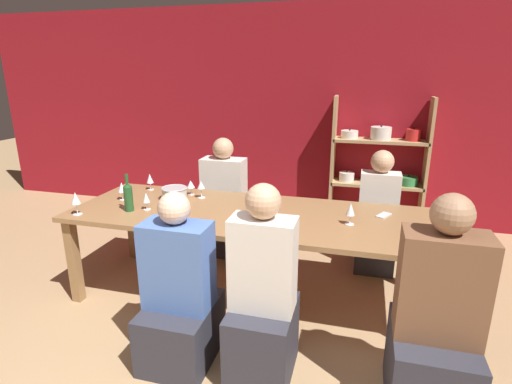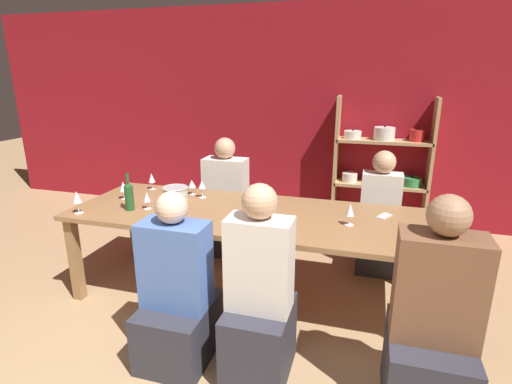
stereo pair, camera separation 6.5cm
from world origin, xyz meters
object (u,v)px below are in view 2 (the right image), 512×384
object	(u,v)px
dining_table	(253,221)
wine_glass_empty_a	(192,184)
wine_glass_white_a	(262,217)
wine_glass_white_d	(147,198)
cell_phone	(384,216)
person_near_b	(178,301)
person_near_c	(430,339)
wine_glass_white_b	(77,198)
person_far_b	(378,226)
mixing_bowl	(175,193)
wine_glass_white_c	(123,187)
shelf_unit	(380,173)
person_near_a	(259,308)
wine_glass_empty_c	(202,185)
wine_glass_empty_b	(350,210)
person_far_a	(226,210)
wine_glass_red_a	(152,178)
wine_bottle_green	(129,196)

from	to	relation	value
dining_table	wine_glass_empty_a	bearing A→B (deg)	154.40
wine_glass_white_a	wine_glass_white_d	distance (m)	1.08
cell_phone	person_near_b	bearing A→B (deg)	-140.18
wine_glass_white_d	wine_glass_empty_a	bearing A→B (deg)	69.18
cell_phone	person_near_c	size ratio (longest dim) A/B	0.13
wine_glass_white_b	person_far_b	distance (m)	2.74
mixing_bowl	person_near_b	xyz separation A→B (m)	(0.52, -1.03, -0.41)
wine_glass_white_a	person_far_b	bearing A→B (deg)	55.25
wine_glass_white_c	person_near_b	size ratio (longest dim) A/B	0.14
mixing_bowl	wine_glass_white_b	xyz separation A→B (m)	(-0.58, -0.57, 0.07)
dining_table	wine_glass_empty_a	xyz separation A→B (m)	(-0.70, 0.33, 0.17)
dining_table	wine_glass_white_c	xyz separation A→B (m)	(-1.23, 0.03, 0.18)
shelf_unit	wine_glass_empty_a	world-z (taller)	shelf_unit
mixing_bowl	person_far_b	distance (m)	1.97
person_near_c	person_near_a	bearing A→B (deg)	178.66
person_near_b	dining_table	bearing A→B (deg)	73.47
wine_glass_empty_c	person_far_b	bearing A→B (deg)	20.54
wine_glass_empty_b	person_far_b	size ratio (longest dim) A/B	0.14
wine_glass_white_c	wine_glass_empty_b	bearing A→B (deg)	-2.35
wine_glass_empty_a	dining_table	bearing A→B (deg)	-25.60
wine_glass_empty_b	mixing_bowl	bearing A→B (deg)	172.15
wine_glass_white_d	person_near_a	bearing A→B (deg)	-31.02
shelf_unit	wine_glass_empty_b	distance (m)	2.07
dining_table	person_far_a	bearing A→B (deg)	122.63
dining_table	wine_glass_white_c	size ratio (longest dim) A/B	18.71
wine_glass_empty_b	wine_glass_empty_c	xyz separation A→B (m)	(-1.35, 0.32, 0.00)
wine_glass_empty_b	wine_glass_empty_c	world-z (taller)	wine_glass_empty_b
dining_table	wine_glass_white_b	distance (m)	1.44
person_near_a	person_near_b	size ratio (longest dim) A/B	1.08
wine_glass_empty_a	wine_glass_red_a	size ratio (longest dim) A/B	0.87
shelf_unit	mixing_bowl	world-z (taller)	shelf_unit
wine_bottle_green	person_near_a	xyz separation A→B (m)	(1.31, -0.65, -0.43)
wine_glass_empty_b	person_near_b	xyz separation A→B (m)	(-1.04, -0.82, -0.47)
wine_glass_empty_c	person_far_a	size ratio (longest dim) A/B	0.13
wine_glass_white_a	wine_glass_empty_a	size ratio (longest dim) A/B	1.13
shelf_unit	wine_glass_empty_a	distance (m)	2.39
wine_bottle_green	wine_glass_white_a	world-z (taller)	wine_bottle_green
wine_bottle_green	person_far_b	world-z (taller)	person_far_b
wine_glass_red_a	wine_glass_white_d	bearing A→B (deg)	-63.44
wine_glass_white_b	person_near_b	distance (m)	1.29
cell_phone	wine_glass_white_c	bearing A→B (deg)	-175.47
wine_glass_white_b	cell_phone	distance (m)	2.48
cell_phone	person_near_b	world-z (taller)	person_near_b
wine_glass_white_b	person_far_a	world-z (taller)	person_far_a
wine_glass_white_c	dining_table	bearing A→B (deg)	-1.33
wine_glass_empty_b	person_far_b	distance (m)	1.05
wine_bottle_green	shelf_unit	bearing A→B (deg)	47.49
wine_glass_empty_c	wine_glass_white_c	size ratio (longest dim) A/B	1.00
wine_glass_white_b	wine_glass_white_c	bearing A→B (deg)	72.91
wine_glass_empty_a	wine_glass_empty_b	size ratio (longest dim) A/B	0.82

